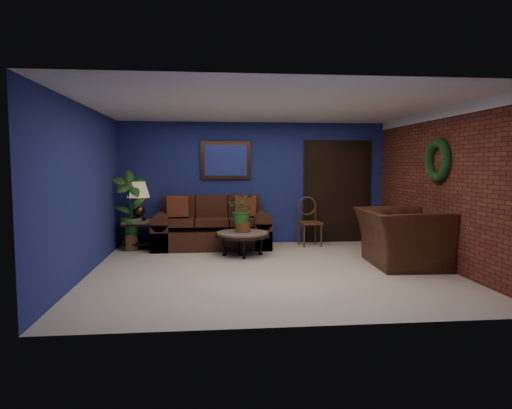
{
  "coord_description": "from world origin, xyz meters",
  "views": [
    {
      "loc": [
        -0.94,
        -6.91,
        1.63
      ],
      "look_at": [
        -0.17,
        0.55,
        0.98
      ],
      "focal_mm": 32.0,
      "sensor_mm": 36.0,
      "label": 1
    }
  ],
  "objects": [
    {
      "name": "crown_molding",
      "position": [
        2.72,
        0.0,
        2.43
      ],
      "size": [
        0.03,
        5.0,
        0.14
      ],
      "primitive_type": "cube",
      "color": "white",
      "rests_on": "wall_right_brick"
    },
    {
      "name": "tall_plant",
      "position": [
        -2.45,
        1.93,
        0.84
      ],
      "size": [
        0.78,
        0.63,
        1.54
      ],
      "color": "brown",
      "rests_on": "ground"
    },
    {
      "name": "floor_plant",
      "position": [
        2.35,
        1.89,
        0.41
      ],
      "size": [
        0.36,
        0.29,
        0.79
      ],
      "color": "brown",
      "rests_on": "ground"
    },
    {
      "name": "wreath",
      "position": [
        2.69,
        0.05,
        1.7
      ],
      "size": [
        0.16,
        0.72,
        0.72
      ],
      "primitive_type": "torus",
      "rotation": [
        0.0,
        1.57,
        0.0
      ],
      "color": "black",
      "rests_on": "wall_right_brick"
    },
    {
      "name": "sofa",
      "position": [
        -0.89,
        2.09,
        0.33
      ],
      "size": [
        2.27,
        0.98,
        1.02
      ],
      "color": "#452113",
      "rests_on": "ground"
    },
    {
      "name": "wall_right_brick",
      "position": [
        2.75,
        0.0,
        1.25
      ],
      "size": [
        0.04,
        5.0,
        2.5
      ],
      "primitive_type": "cube",
      "color": "maroon",
      "rests_on": "ground"
    },
    {
      "name": "wall_mirror",
      "position": [
        -0.6,
        2.46,
        1.72
      ],
      "size": [
        1.02,
        0.06,
        0.77
      ],
      "primitive_type": "cube",
      "color": "#462A19",
      "rests_on": "wall_back"
    },
    {
      "name": "end_table",
      "position": [
        -2.3,
        2.05,
        0.42
      ],
      "size": [
        0.61,
        0.61,
        0.56
      ],
      "color": "#55504B",
      "rests_on": "ground"
    },
    {
      "name": "coffee_plant",
      "position": [
        -0.35,
        1.2,
        0.8
      ],
      "size": [
        0.58,
        0.52,
        0.69
      ],
      "color": "brown",
      "rests_on": "coffee_table"
    },
    {
      "name": "coffee_table",
      "position": [
        -0.35,
        1.2,
        0.37
      ],
      "size": [
        0.99,
        0.99,
        0.42
      ],
      "rotation": [
        0.0,
        0.0,
        -0.19
      ],
      "color": "#55504B",
      "rests_on": "ground"
    },
    {
      "name": "side_chair",
      "position": [
        1.07,
        2.12,
        0.56
      ],
      "size": [
        0.46,
        0.46,
        0.99
      ],
      "rotation": [
        0.0,
        0.0,
        0.11
      ],
      "color": "brown",
      "rests_on": "ground"
    },
    {
      "name": "table_lamp",
      "position": [
        -2.3,
        2.05,
        1.02
      ],
      "size": [
        0.43,
        0.43,
        0.72
      ],
      "color": "#462A19",
      "rests_on": "end_table"
    },
    {
      "name": "wall_left",
      "position": [
        -2.75,
        0.0,
        1.25
      ],
      "size": [
        0.04,
        5.0,
        2.5
      ],
      "primitive_type": "cube",
      "color": "navy",
      "rests_on": "ground"
    },
    {
      "name": "armchair",
      "position": [
        2.15,
        0.12,
        0.46
      ],
      "size": [
        1.29,
        1.46,
        0.91
      ],
      "primitive_type": "imported",
      "rotation": [
        0.0,
        0.0,
        1.53
      ],
      "color": "#452113",
      "rests_on": "ground"
    },
    {
      "name": "wall_back",
      "position": [
        0.0,
        2.5,
        1.25
      ],
      "size": [
        5.5,
        0.04,
        2.5
      ],
      "primitive_type": "cube",
      "color": "navy",
      "rests_on": "ground"
    },
    {
      "name": "closet_door",
      "position": [
        1.75,
        2.47,
        1.05
      ],
      "size": [
        1.44,
        0.06,
        2.18
      ],
      "primitive_type": "cube",
      "color": "black",
      "rests_on": "wall_back"
    },
    {
      "name": "ceiling",
      "position": [
        0.0,
        0.0,
        2.5
      ],
      "size": [
        5.5,
        5.0,
        0.02
      ],
      "primitive_type": "cube",
      "color": "silver",
      "rests_on": "wall_back"
    },
    {
      "name": "floor",
      "position": [
        0.0,
        0.0,
        0.0
      ],
      "size": [
        5.5,
        5.5,
        0.0
      ],
      "primitive_type": "plane",
      "color": "beige",
      "rests_on": "ground"
    }
  ]
}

